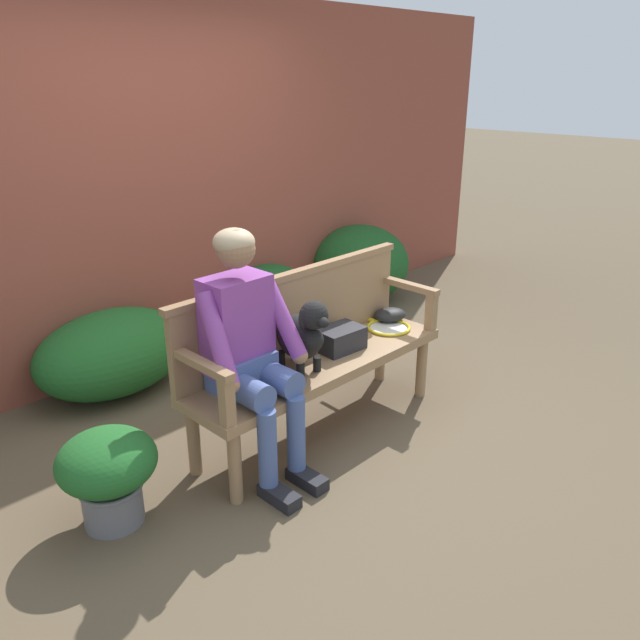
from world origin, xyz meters
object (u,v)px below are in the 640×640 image
at_px(person_seated, 248,345).
at_px(tennis_racket, 386,326).
at_px(sports_bag, 340,339).
at_px(potted_plant, 108,470).
at_px(dog_on_bench, 303,334).
at_px(garden_bench, 320,369).
at_px(baseball_glove, 390,315).

height_order(person_seated, tennis_racket, person_seated).
xyz_separation_m(sports_bag, potted_plant, (-1.50, 0.12, -0.26)).
relative_size(tennis_racket, sports_bag, 2.03).
xyz_separation_m(dog_on_bench, sports_bag, (0.36, 0.05, -0.15)).
bearing_deg(tennis_racket, garden_bench, -177.06).
xyz_separation_m(garden_bench, person_seated, (-0.55, -0.01, 0.33)).
height_order(dog_on_bench, potted_plant, dog_on_bench).
height_order(garden_bench, tennis_racket, tennis_racket).
height_order(person_seated, sports_bag, person_seated).
relative_size(person_seated, sports_bag, 4.82).
xyz_separation_m(dog_on_bench, potted_plant, (-1.14, 0.16, -0.41)).
bearing_deg(dog_on_bench, person_seated, 177.17).
bearing_deg(person_seated, baseball_glove, 4.23).
bearing_deg(person_seated, sports_bag, 2.11).
bearing_deg(tennis_racket, baseball_glove, 25.09).
bearing_deg(baseball_glove, tennis_racket, -129.59).
xyz_separation_m(garden_bench, dog_on_bench, (-0.17, -0.03, 0.29)).
height_order(dog_on_bench, baseball_glove, dog_on_bench).
bearing_deg(person_seated, tennis_racket, 2.10).
bearing_deg(garden_bench, tennis_racket, 2.94).
relative_size(person_seated, tennis_racket, 2.37).
distance_m(garden_bench, dog_on_bench, 0.33).
bearing_deg(sports_bag, baseball_glove, 6.89).
distance_m(garden_bench, sports_bag, 0.23).
distance_m(baseball_glove, sports_bag, 0.59).
distance_m(dog_on_bench, baseball_glove, 0.96).
bearing_deg(sports_bag, tennis_racket, 2.09).
height_order(garden_bench, sports_bag, sports_bag).
bearing_deg(sports_bag, person_seated, -177.89).
height_order(baseball_glove, potted_plant, baseball_glove).
xyz_separation_m(garden_bench, baseball_glove, (0.77, 0.09, 0.11)).
xyz_separation_m(dog_on_bench, tennis_racket, (0.83, 0.06, -0.21)).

